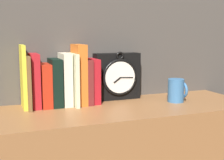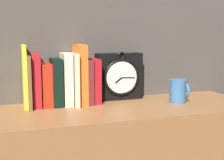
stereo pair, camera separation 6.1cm
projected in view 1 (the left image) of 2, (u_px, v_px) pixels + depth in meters
The scene contains 12 objects.
clock at pixel (117, 76), 1.43m from camera, with size 0.21×0.08×0.22m.
book_slot0_yellow at pixel (23, 77), 1.26m from camera, with size 0.02×0.12×0.26m.
book_slot1_brown at pixel (28, 82), 1.25m from camera, with size 0.01×0.15×0.22m.
book_slot2_red at pixel (35, 81), 1.28m from camera, with size 0.03×0.12×0.22m.
book_slot3_red at pixel (45, 85), 1.29m from camera, with size 0.04×0.13×0.18m.
book_slot4_black at pixel (55, 82), 1.31m from camera, with size 0.04×0.13×0.20m.
book_slot5_cream at pixel (65, 79), 1.32m from camera, with size 0.04×0.13×0.22m.
book_slot6_cream at pixel (73, 79), 1.32m from camera, with size 0.02×0.15×0.22m.
book_slot7_orange at pixel (79, 74), 1.34m from camera, with size 0.04×0.13×0.26m.
book_slot8_maroon at pixel (87, 81), 1.35m from camera, with size 0.03×0.13×0.19m.
book_slot9_red at pixel (93, 81), 1.37m from camera, with size 0.03×0.12×0.19m.
mug at pixel (177, 90), 1.39m from camera, with size 0.08×0.07×0.10m.
Camera 1 is at (-0.45, -1.16, 1.13)m, focal length 50.00 mm.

